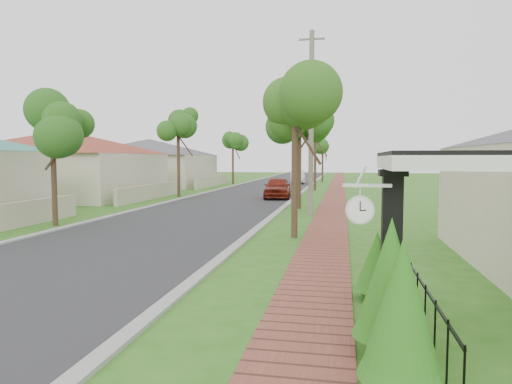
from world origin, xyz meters
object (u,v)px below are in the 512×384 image
Objects in this scene: parked_car_red at (278,188)px; utility_pole at (311,123)px; parked_car_white at (297,177)px; station_clock at (360,208)px; near_tree at (295,108)px; porch_post at (391,259)px.

parked_car_red is 0.49× the size of utility_pole.
parked_car_white is 42.07m from station_clock.
near_tree reaches higher than station_clock.
utility_pole is at bearing 96.81° from station_clock.
near_tree is at bearing 102.47° from station_clock.
station_clock is (1.86, -8.40, -2.40)m from near_tree.
near_tree is (-2.35, 8.00, 3.23)m from porch_post.
parked_car_red reaches higher than parked_car_white.
utility_pole is 15.02m from station_clock.
parked_car_white is 27.47m from utility_pole.
porch_post is 14.86m from utility_pole.
near_tree reaches higher than parked_car_red.
porch_post is at bearing -81.07° from utility_pole.
porch_post is 8.94m from near_tree.
porch_post is 1.04m from station_clock.
parked_car_white is 0.74× the size of near_tree.
porch_post is at bearing -90.49° from parked_car_white.
parked_car_red is 23.92m from station_clock.
porch_post is 0.62× the size of parked_car_white.
porch_post is 23.60m from parked_car_red.
near_tree is at bearing -84.41° from parked_car_red.
near_tree is 8.93m from station_clock.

